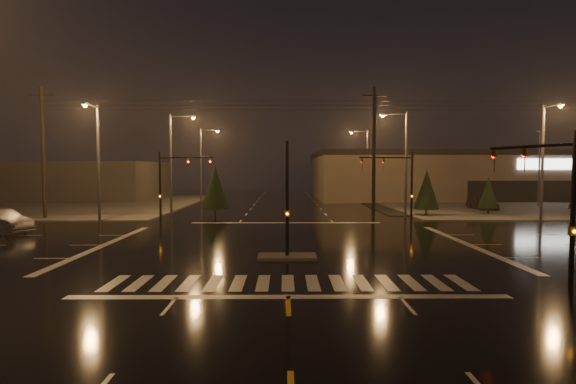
{
  "coord_description": "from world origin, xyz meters",
  "views": [
    {
      "loc": [
        -0.13,
        -26.87,
        4.61
      ],
      "look_at": [
        0.1,
        3.81,
        3.0
      ],
      "focal_mm": 28.0,
      "sensor_mm": 36.0,
      "label": 1
    }
  ],
  "objects": [
    {
      "name": "sidewalk_ne",
      "position": [
        30.0,
        30.0,
        0.06
      ],
      "size": [
        36.0,
        36.0,
        0.12
      ],
      "primitive_type": "cube",
      "color": "#4C4A44",
      "rests_on": "ground"
    },
    {
      "name": "stop_bar_near",
      "position": [
        0.0,
        -11.0,
        0.01
      ],
      "size": [
        16.0,
        0.5,
        0.01
      ],
      "primitive_type": "cube",
      "color": "beige",
      "rests_on": "ground"
    },
    {
      "name": "crosswalk",
      "position": [
        0.0,
        -9.0,
        0.01
      ],
      "size": [
        15.0,
        2.6,
        0.01
      ],
      "primitive_type": "cube",
      "color": "beige",
      "rests_on": "ground"
    },
    {
      "name": "ground",
      "position": [
        0.0,
        0.0,
        0.0
      ],
      "size": [
        140.0,
        140.0,
        0.0
      ],
      "primitive_type": "plane",
      "color": "black",
      "rests_on": "ground"
    },
    {
      "name": "signal_mast_se",
      "position": [
        10.23,
        -9.75,
        3.71
      ],
      "size": [
        1.55,
        3.87,
        6.0
      ],
      "color": "black",
      "rests_on": "ground"
    },
    {
      "name": "utility_pole_1",
      "position": [
        8.0,
        14.0,
        6.13
      ],
      "size": [
        2.2,
        0.32,
        12.0
      ],
      "color": "black",
      "rests_on": "ground"
    },
    {
      "name": "signal_mast_ne",
      "position": [
        9.5,
        10.14,
        3.79
      ],
      "size": [
        4.84,
        1.86,
        6.0
      ],
      "color": "black",
      "rests_on": "ground"
    },
    {
      "name": "conifer_1",
      "position": [
        20.11,
        17.4,
        2.22
      ],
      "size": [
        1.95,
        1.95,
        3.74
      ],
      "color": "black",
      "rests_on": "ground"
    },
    {
      "name": "parking_lot",
      "position": [
        35.0,
        28.0,
        0.04
      ],
      "size": [
        50.0,
        24.0,
        0.08
      ],
      "primitive_type": "cube",
      "color": "black",
      "rests_on": "ground"
    },
    {
      "name": "streetlight_3",
      "position": [
        11.18,
        16.0,
        5.8
      ],
      "size": [
        2.77,
        0.32,
        10.0
      ],
      "color": "#38383A",
      "rests_on": "ground"
    },
    {
      "name": "conifer_0",
      "position": [
        13.59,
        16.33,
        2.59
      ],
      "size": [
        2.43,
        2.43,
        4.49
      ],
      "color": "black",
      "rests_on": "ground"
    },
    {
      "name": "median_island",
      "position": [
        0.0,
        -4.0,
        0.07
      ],
      "size": [
        3.0,
        1.6,
        0.15
      ],
      "primitive_type": "cube",
      "color": "#4C4A44",
      "rests_on": "ground"
    },
    {
      "name": "car_parked",
      "position": [
        21.66,
        22.24,
        0.81
      ],
      "size": [
        2.11,
        4.82,
        1.62
      ],
      "primitive_type": "imported",
      "rotation": [
        0.0,
        0.0,
        0.04
      ],
      "color": "black",
      "rests_on": "ground"
    },
    {
      "name": "commercial_block",
      "position": [
        -35.0,
        42.0,
        2.8
      ],
      "size": [
        30.0,
        18.0,
        5.6
      ],
      "primitive_type": "cube",
      "color": "#3F3B37",
      "rests_on": "ground"
    },
    {
      "name": "car_crossing",
      "position": [
        -20.35,
        5.07,
        0.84
      ],
      "size": [
        5.36,
        3.72,
        1.67
      ],
      "primitive_type": "imported",
      "rotation": [
        0.0,
        0.0,
        1.14
      ],
      "color": "#5B5C63",
      "rests_on": "ground"
    },
    {
      "name": "retail_building",
      "position": [
        35.0,
        45.99,
        3.84
      ],
      "size": [
        60.2,
        28.3,
        7.2
      ],
      "color": "#6B5C4D",
      "rests_on": "ground"
    },
    {
      "name": "conifer_3",
      "position": [
        -6.93,
        16.92,
        2.82
      ],
      "size": [
        2.71,
        2.71,
        4.94
      ],
      "color": "black",
      "rests_on": "ground"
    },
    {
      "name": "signal_mast_median",
      "position": [
        0.0,
        -3.07,
        3.75
      ],
      "size": [
        0.25,
        4.59,
        6.0
      ],
      "color": "black",
      "rests_on": "ground"
    },
    {
      "name": "stop_bar_far",
      "position": [
        0.0,
        11.0,
        0.01
      ],
      "size": [
        16.0,
        0.5,
        0.01
      ],
      "primitive_type": "cube",
      "color": "beige",
      "rests_on": "ground"
    },
    {
      "name": "sidewalk_nw",
      "position": [
        -30.0,
        30.0,
        0.06
      ],
      "size": [
        36.0,
        36.0,
        0.12
      ],
      "primitive_type": "cube",
      "color": "#4C4A44",
      "rests_on": "ground"
    },
    {
      "name": "utility_pole_0",
      "position": [
        -22.0,
        14.0,
        6.13
      ],
      "size": [
        2.2,
        0.32,
        12.0
      ],
      "color": "black",
      "rests_on": "ground"
    },
    {
      "name": "streetlight_2",
      "position": [
        -11.18,
        34.0,
        5.8
      ],
      "size": [
        2.77,
        0.32,
        10.0
      ],
      "color": "#38383A",
      "rests_on": "ground"
    },
    {
      "name": "streetlight_6",
      "position": [
        22.0,
        11.18,
        5.8
      ],
      "size": [
        0.32,
        2.77,
        10.0
      ],
      "color": "#38383A",
      "rests_on": "ground"
    },
    {
      "name": "signal_mast_nw",
      "position": [
        -9.5,
        10.14,
        3.79
      ],
      "size": [
        4.84,
        1.86,
        6.0
      ],
      "color": "black",
      "rests_on": "ground"
    },
    {
      "name": "streetlight_5",
      "position": [
        -16.0,
        11.18,
        5.8
      ],
      "size": [
        0.32,
        2.77,
        10.0
      ],
      "color": "#38383A",
      "rests_on": "ground"
    },
    {
      "name": "streetlight_1",
      "position": [
        -11.18,
        18.0,
        5.8
      ],
      "size": [
        2.77,
        0.32,
        10.0
      ],
      "color": "#38383A",
      "rests_on": "ground"
    },
    {
      "name": "streetlight_4",
      "position": [
        11.18,
        36.0,
        5.8
      ],
      "size": [
        2.77,
        0.32,
        10.0
      ],
      "color": "#38383A",
      "rests_on": "ground"
    }
  ]
}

